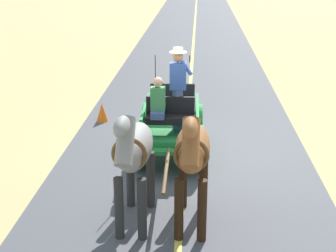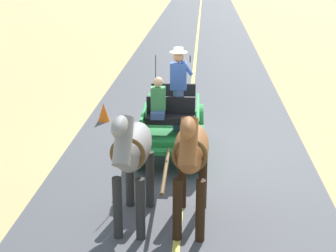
% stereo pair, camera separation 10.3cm
% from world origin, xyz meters
% --- Properties ---
extents(ground_plane, '(200.00, 200.00, 0.00)m').
position_xyz_m(ground_plane, '(0.00, 0.00, 0.00)').
color(ground_plane, tan).
extents(road_surface, '(5.55, 160.00, 0.01)m').
position_xyz_m(road_surface, '(0.00, 0.00, 0.00)').
color(road_surface, '#4C4C51').
rests_on(road_surface, ground).
extents(road_centre_stripe, '(0.12, 160.00, 0.00)m').
position_xyz_m(road_centre_stripe, '(0.00, 0.00, 0.01)').
color(road_centre_stripe, '#DBCC4C').
rests_on(road_centre_stripe, road_surface).
extents(horse_drawn_carriage, '(1.44, 4.50, 2.50)m').
position_xyz_m(horse_drawn_carriage, '(0.31, 0.22, 0.82)').
color(horse_drawn_carriage, '#1E7233').
rests_on(horse_drawn_carriage, ground).
extents(horse_near_side, '(0.60, 2.13, 2.21)m').
position_xyz_m(horse_near_side, '(-0.19, 3.25, 1.32)').
color(horse_near_side, brown).
rests_on(horse_near_side, ground).
extents(horse_off_side, '(0.61, 2.13, 2.21)m').
position_xyz_m(horse_off_side, '(0.75, 3.26, 1.32)').
color(horse_off_side, gray).
rests_on(horse_off_side, ground).
extents(traffic_cone, '(0.32, 0.32, 0.50)m').
position_xyz_m(traffic_cone, '(2.30, -2.12, 0.25)').
color(traffic_cone, orange).
rests_on(traffic_cone, ground).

